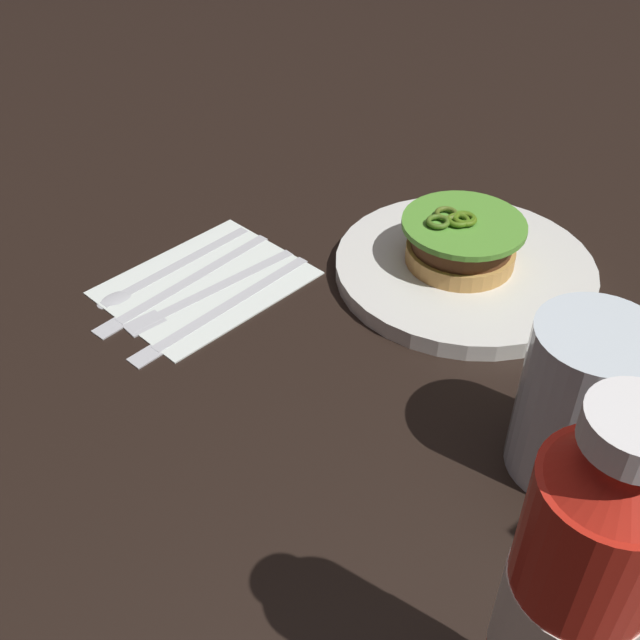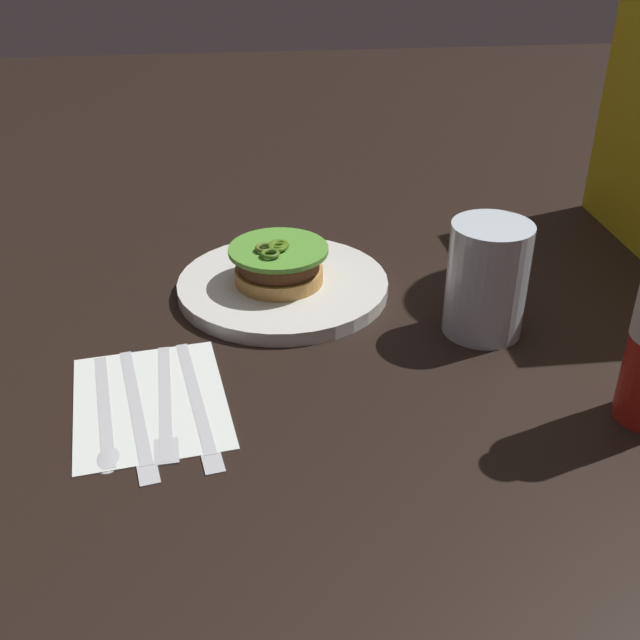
% 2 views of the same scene
% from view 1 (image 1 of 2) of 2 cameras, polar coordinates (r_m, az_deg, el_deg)
% --- Properties ---
extents(ground_plane, '(3.00, 3.00, 0.00)m').
position_cam_1_polar(ground_plane, '(0.74, 12.61, 0.81)').
color(ground_plane, black).
extents(dinner_plate, '(0.26, 0.26, 0.02)m').
position_cam_1_polar(dinner_plate, '(0.78, 10.82, 3.82)').
color(dinner_plate, silver).
rests_on(dinner_plate, ground_plane).
extents(burger_sandwich, '(0.12, 0.12, 0.05)m').
position_cam_1_polar(burger_sandwich, '(0.76, 10.61, 5.87)').
color(burger_sandwich, tan).
rests_on(burger_sandwich, dinner_plate).
extents(ketchup_bottle, '(0.06, 0.06, 0.25)m').
position_cam_1_polar(ketchup_bottle, '(0.39, 18.02, -20.38)').
color(ketchup_bottle, red).
rests_on(ketchup_bottle, ground_plane).
extents(water_glass, '(0.09, 0.09, 0.13)m').
position_cam_1_polar(water_glass, '(0.57, 19.08, -5.89)').
color(water_glass, silver).
rests_on(water_glass, ground_plane).
extents(napkin, '(0.21, 0.17, 0.00)m').
position_cam_1_polar(napkin, '(0.76, -8.59, 2.82)').
color(napkin, white).
rests_on(napkin, ground_plane).
extents(spoon_utensil, '(0.19, 0.05, 0.00)m').
position_cam_1_polar(spoon_utensil, '(0.78, -12.29, 3.38)').
color(spoon_utensil, silver).
rests_on(spoon_utensil, napkin).
extents(butter_knife, '(0.22, 0.06, 0.00)m').
position_cam_1_polar(butter_knife, '(0.76, -10.83, 2.55)').
color(butter_knife, silver).
rests_on(butter_knife, napkin).
extents(fork_utensil, '(0.20, 0.03, 0.00)m').
position_cam_1_polar(fork_utensil, '(0.74, -9.11, 1.98)').
color(fork_utensil, silver).
rests_on(fork_utensil, napkin).
extents(steak_knife, '(0.22, 0.05, 0.00)m').
position_cam_1_polar(steak_knife, '(0.72, -8.04, 0.66)').
color(steak_knife, silver).
rests_on(steak_knife, napkin).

